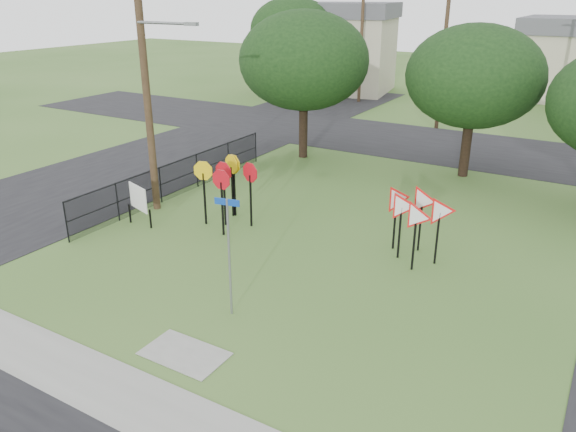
% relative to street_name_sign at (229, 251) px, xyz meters
% --- Properties ---
extents(ground, '(140.00, 140.00, 0.00)m').
position_rel_street_name_sign_xyz_m(ground, '(0.11, 0.35, -1.85)').
color(ground, '#375D23').
extents(sidewalk, '(30.00, 1.60, 0.02)m').
position_rel_street_name_sign_xyz_m(sidewalk, '(0.11, -3.85, -1.84)').
color(sidewalk, gray).
rests_on(sidewalk, ground).
extents(street_left, '(8.00, 50.00, 0.02)m').
position_rel_street_name_sign_xyz_m(street_left, '(-11.89, 10.35, -1.84)').
color(street_left, black).
rests_on(street_left, ground).
extents(street_far, '(60.00, 8.00, 0.02)m').
position_rel_street_name_sign_xyz_m(street_far, '(0.11, 20.35, -1.84)').
color(street_far, black).
rests_on(street_far, ground).
extents(curb_pad, '(2.00, 1.20, 0.02)m').
position_rel_street_name_sign_xyz_m(curb_pad, '(0.11, -2.05, -1.84)').
color(curb_pad, gray).
rests_on(curb_pad, ground).
extents(street_name_sign, '(0.66, 0.15, 3.26)m').
position_rel_street_name_sign_xyz_m(street_name_sign, '(0.00, 0.00, 0.00)').
color(street_name_sign, gray).
rests_on(street_name_sign, ground).
extents(stop_sign_cluster, '(2.29, 1.89, 2.42)m').
position_rel_street_name_sign_xyz_m(stop_sign_cluster, '(-3.80, 5.06, -0.05)').
color(stop_sign_cluster, black).
rests_on(stop_sign_cluster, ground).
extents(yield_sign_cluster, '(2.28, 1.61, 2.28)m').
position_rel_street_name_sign_xyz_m(yield_sign_cluster, '(2.97, 5.70, -0.17)').
color(yield_sign_cluster, black).
rests_on(yield_sign_cluster, ground).
extents(info_board, '(1.18, 0.43, 1.54)m').
position_rel_street_name_sign_xyz_m(info_board, '(-6.49, 3.24, -0.83)').
color(info_board, black).
rests_on(info_board, ground).
extents(utility_pole_main, '(3.55, 0.33, 10.00)m').
position_rel_street_name_sign_xyz_m(utility_pole_main, '(-7.12, 4.85, 3.36)').
color(utility_pole_main, '#453220').
rests_on(utility_pole_main, ground).
extents(far_pole_a, '(1.40, 0.24, 9.00)m').
position_rel_street_name_sign_xyz_m(far_pole_a, '(-1.89, 24.35, 2.75)').
color(far_pole_a, '#453220').
rests_on(far_pole_a, ground).
extents(far_pole_c, '(1.40, 0.24, 9.00)m').
position_rel_street_name_sign_xyz_m(far_pole_c, '(-9.89, 30.35, 2.75)').
color(far_pole_c, '#453220').
rests_on(far_pole_c, ground).
extents(fence_run, '(0.05, 11.55, 1.50)m').
position_rel_street_name_sign_xyz_m(fence_run, '(-7.49, 6.60, -1.07)').
color(fence_run, black).
rests_on(fence_run, ground).
extents(house_left, '(10.58, 8.88, 7.20)m').
position_rel_street_name_sign_xyz_m(house_left, '(-13.89, 34.35, 1.80)').
color(house_left, '#BBB496').
rests_on(house_left, ground).
extents(house_mid, '(8.40, 8.40, 6.20)m').
position_rel_street_name_sign_xyz_m(house_mid, '(4.11, 40.35, 1.30)').
color(house_mid, '#BBB496').
rests_on(house_mid, ground).
extents(tree_near_left, '(6.40, 6.40, 7.27)m').
position_rel_street_name_sign_xyz_m(tree_near_left, '(-5.89, 14.35, 3.00)').
color(tree_near_left, black).
rests_on(tree_near_left, ground).
extents(tree_near_mid, '(6.00, 6.00, 6.80)m').
position_rel_street_name_sign_xyz_m(tree_near_mid, '(2.11, 15.35, 2.69)').
color(tree_near_mid, black).
rests_on(tree_near_mid, ground).
extents(tree_far_left, '(6.80, 6.80, 7.73)m').
position_rel_street_name_sign_xyz_m(tree_far_left, '(-15.89, 30.35, 3.32)').
color(tree_far_left, black).
rests_on(tree_far_left, ground).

